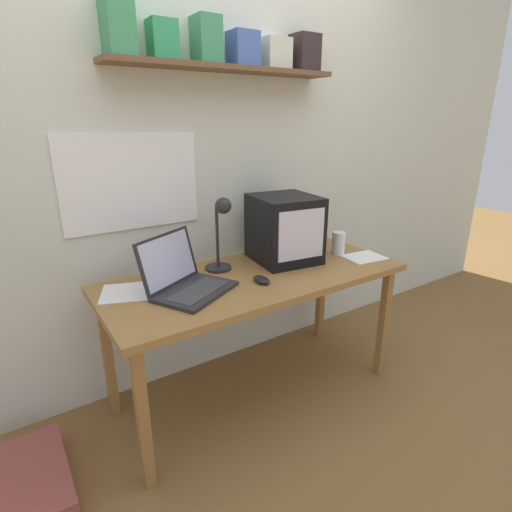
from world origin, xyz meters
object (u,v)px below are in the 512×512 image
juice_glass (338,244)px  computer_mouse (261,280)px  loose_paper_near_monitor (364,257)px  floor_cushion (1,495)px  crt_monitor (284,229)px  open_notebook (125,292)px  corner_desk (256,286)px  laptop (184,277)px  desk_lamp (221,228)px

juice_glass → computer_mouse: size_ratio=1.22×
loose_paper_near_monitor → floor_cushion: bearing=177.3°
crt_monitor → loose_paper_near_monitor: bearing=-21.6°
open_notebook → loose_paper_near_monitor: (1.29, -0.27, -0.00)m
corner_desk → computer_mouse: 0.14m
laptop → juice_glass: laptop is taller
corner_desk → laptop: (-0.39, 0.02, 0.13)m
laptop → computer_mouse: laptop is taller
computer_mouse → open_notebook: size_ratio=0.39×
crt_monitor → floor_cushion: (-1.50, -0.14, -0.84)m
corner_desk → floor_cushion: size_ratio=3.11×
crt_monitor → open_notebook: bearing=-175.0°
laptop → desk_lamp: size_ratio=1.18×
crt_monitor → desk_lamp: (-0.37, 0.04, 0.05)m
juice_glass → desk_lamp: bearing=168.6°
laptop → computer_mouse: (0.35, -0.12, -0.05)m
corner_desk → floor_cushion: bearing=-178.4°
loose_paper_near_monitor → floor_cushion: size_ratio=0.48×
computer_mouse → laptop: bearing=160.6°
crt_monitor → floor_cushion: size_ratio=0.78×
desk_lamp → floor_cushion: bearing=173.1°
crt_monitor → laptop: crt_monitor is taller
crt_monitor → computer_mouse: crt_monitor is taller
floor_cushion → juice_glass: bearing=1.3°
corner_desk → loose_paper_near_monitor: size_ratio=6.49×
crt_monitor → corner_desk: bearing=-150.5°
juice_glass → loose_paper_near_monitor: 0.16m
corner_desk → juice_glass: (0.58, 0.01, 0.12)m
corner_desk → crt_monitor: (0.26, 0.10, 0.25)m
laptop → floor_cushion: size_ratio=0.92×
corner_desk → juice_glass: 0.60m
corner_desk → desk_lamp: bearing=128.2°
juice_glass → floor_cushion: (-1.82, -0.04, -0.72)m
laptop → floor_cushion: laptop is taller
corner_desk → crt_monitor: bearing=22.0°
crt_monitor → open_notebook: (-0.88, 0.04, -0.18)m
laptop → loose_paper_near_monitor: (1.05, -0.14, -0.06)m
desk_lamp → loose_paper_near_monitor: desk_lamp is taller
corner_desk → juice_glass: juice_glass is taller
laptop → corner_desk: bearing=-30.5°
crt_monitor → computer_mouse: size_ratio=3.57×
laptop → computer_mouse: 0.37m
desk_lamp → floor_cushion: (-1.12, -0.18, -0.89)m
corner_desk → loose_paper_near_monitor: bearing=-10.5°
juice_glass → floor_cushion: bearing=-178.7°
crt_monitor → juice_glass: size_ratio=2.93×
open_notebook → floor_cushion: (-0.61, -0.18, -0.66)m
corner_desk → desk_lamp: desk_lamp is taller
open_notebook → loose_paper_near_monitor: same height
corner_desk → open_notebook: (-0.63, 0.14, 0.07)m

